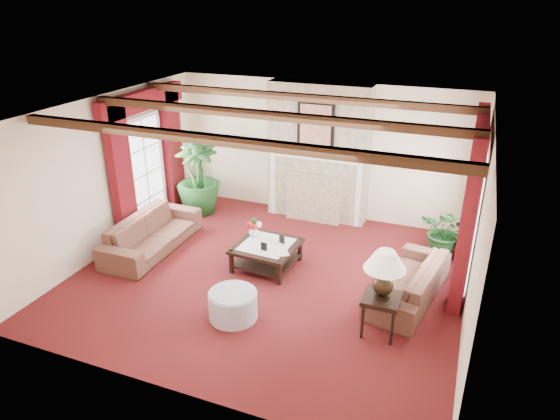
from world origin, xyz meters
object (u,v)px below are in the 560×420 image
at_px(sofa_right, 410,275).
at_px(coffee_table, 267,255).
at_px(potted_palm, 199,192).
at_px(ottoman, 233,305).
at_px(sofa_left, 152,228).
at_px(side_table, 380,315).

relative_size(sofa_right, coffee_table, 2.05).
bearing_deg(potted_palm, ottoman, -53.19).
height_order(potted_palm, coffee_table, potted_palm).
height_order(potted_palm, ottoman, potted_palm).
height_order(sofa_left, side_table, sofa_left).
distance_m(sofa_right, ottoman, 2.65).
xyz_separation_m(sofa_right, side_table, (-0.23, -1.03, -0.09)).
bearing_deg(ottoman, potted_palm, 126.81).
bearing_deg(side_table, ottoman, -168.40).
relative_size(sofa_left, side_table, 3.72).
height_order(sofa_right, ottoman, sofa_right).
distance_m(potted_palm, side_table, 5.05).
bearing_deg(sofa_right, side_table, -2.95).
bearing_deg(sofa_right, sofa_left, -78.69).
bearing_deg(sofa_left, side_table, -103.05).
height_order(side_table, ottoman, side_table).
bearing_deg(coffee_table, sofa_right, 1.78).
relative_size(side_table, ottoman, 0.83).
height_order(sofa_right, coffee_table, sofa_right).
relative_size(sofa_right, side_table, 3.51).
relative_size(potted_palm, ottoman, 2.39).
height_order(sofa_left, coffee_table, sofa_left).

